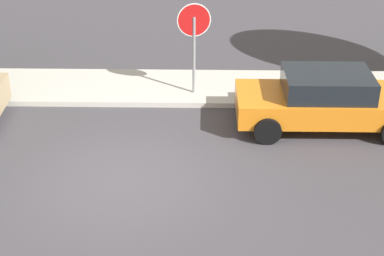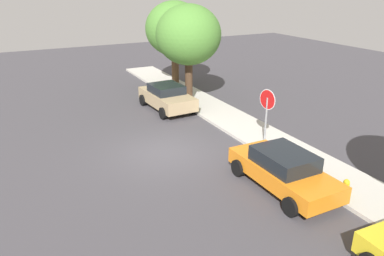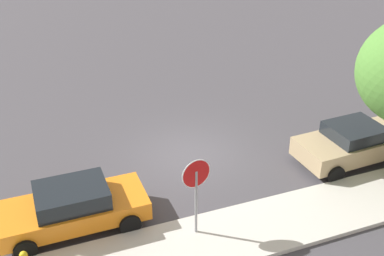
# 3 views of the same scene
# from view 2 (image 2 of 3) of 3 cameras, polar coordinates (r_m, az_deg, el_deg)

# --- Properties ---
(ground_plane) EXTENTS (60.00, 60.00, 0.00)m
(ground_plane) POSITION_cam_2_polar(r_m,az_deg,el_deg) (16.06, -4.26, -3.68)
(ground_plane) COLOR #423F44
(sidewalk_curb) EXTENTS (32.00, 2.31, 0.14)m
(sidewalk_curb) POSITION_cam_2_polar(r_m,az_deg,el_deg) (18.18, 9.32, -0.60)
(sidewalk_curb) COLOR beige
(sidewalk_curb) RESTS_ON ground_plane
(stop_sign) EXTENTS (0.87, 0.14, 2.59)m
(stop_sign) POSITION_cam_2_polar(r_m,az_deg,el_deg) (16.27, 11.34, 3.10)
(stop_sign) COLOR gray
(stop_sign) RESTS_ON ground_plane
(parked_car_orange) EXTENTS (4.28, 1.98, 1.40)m
(parked_car_orange) POSITION_cam_2_polar(r_m,az_deg,el_deg) (13.42, 13.75, -6.17)
(parked_car_orange) COLOR orange
(parked_car_orange) RESTS_ON ground_plane
(parked_car_tan) EXTENTS (4.08, 2.18, 1.43)m
(parked_car_tan) POSITION_cam_2_polar(r_m,az_deg,el_deg) (21.23, -3.85, 4.76)
(parked_car_tan) COLOR tan
(parked_car_tan) RESTS_ON ground_plane
(street_tree_near_corner) EXTENTS (3.71, 3.71, 5.71)m
(street_tree_near_corner) POSITION_cam_2_polar(r_m,az_deg,el_deg) (21.74, -0.55, 13.94)
(street_tree_near_corner) COLOR #422D1E
(street_tree_near_corner) RESTS_ON ground_plane
(street_tree_far) EXTENTS (3.93, 3.93, 5.68)m
(street_tree_far) POSITION_cam_2_polar(r_m,az_deg,el_deg) (25.98, -2.67, 14.84)
(street_tree_far) COLOR #513823
(street_tree_far) RESTS_ON ground_plane
(fire_hydrant) EXTENTS (0.30, 0.22, 0.72)m
(fire_hydrant) POSITION_cam_2_polar(r_m,az_deg,el_deg) (13.61, 22.36, -8.56)
(fire_hydrant) COLOR gold
(fire_hydrant) RESTS_ON ground_plane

